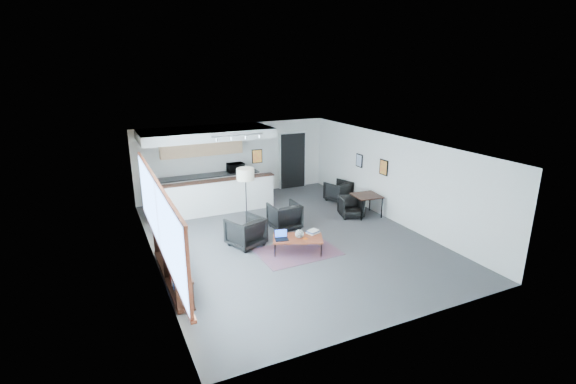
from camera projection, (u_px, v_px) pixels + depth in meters
name	position (u px, v px, depth m)	size (l,w,h in m)	color
room	(287.00, 193.00, 11.12)	(7.02, 9.02, 2.62)	#4A4A4D
window	(158.00, 218.00, 8.88)	(0.10, 5.95, 1.66)	#8CBFFF
console	(172.00, 267.00, 9.15)	(0.35, 3.00, 0.80)	#321A11
kitchenette	(207.00, 165.00, 13.81)	(4.20, 1.96, 2.60)	white
doorway	(292.00, 160.00, 15.94)	(1.10, 0.12, 2.15)	black
track_light	(238.00, 136.00, 12.42)	(1.60, 0.07, 0.15)	silver
wall_art_lower	(384.00, 167.00, 12.81)	(0.03, 0.38, 0.48)	black
wall_art_upper	(359.00, 161.00, 13.94)	(0.03, 0.34, 0.44)	black
kilim_rug	(298.00, 252.00, 10.63)	(2.03, 1.41, 0.01)	#5F3849
coffee_table	(298.00, 238.00, 10.52)	(1.40, 1.12, 0.40)	maroon
laptop	(281.00, 236.00, 10.40)	(0.38, 0.34, 0.23)	black
ceramic_pot	(300.00, 234.00, 10.44)	(0.22, 0.22, 0.22)	gray
book_stack	(313.00, 232.00, 10.76)	(0.36, 0.32, 0.09)	silver
coaster	(305.00, 239.00, 10.42)	(0.12, 0.12, 0.01)	#E5590C
armchair_left	(246.00, 230.00, 10.90)	(0.83, 0.78, 0.85)	black
armchair_right	(284.00, 215.00, 12.05)	(0.82, 0.76, 0.84)	black
floor_lamp	(245.00, 176.00, 11.81)	(0.53, 0.53, 1.77)	black
dining_table	(366.00, 197.00, 13.02)	(0.87, 0.87, 0.68)	#321A11
dining_chair_near	(351.00, 207.00, 13.02)	(0.59, 0.55, 0.61)	black
dining_chair_far	(338.00, 192.00, 14.53)	(0.64, 0.60, 0.66)	black
microwave	(236.00, 167.00, 14.73)	(0.56, 0.31, 0.38)	black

